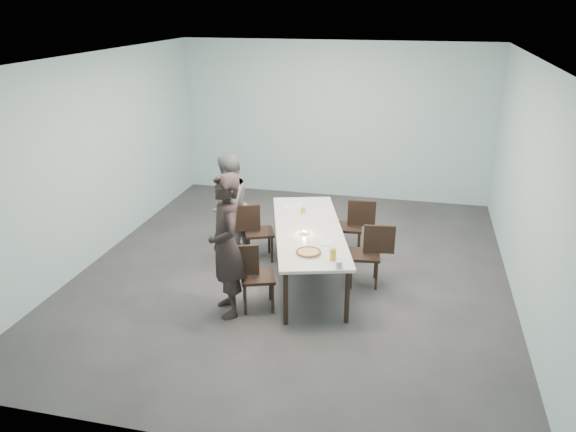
% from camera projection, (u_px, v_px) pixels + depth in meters
% --- Properties ---
extents(ground, '(7.00, 7.00, 0.00)m').
position_uv_depth(ground, '(294.00, 270.00, 8.17)').
color(ground, '#333335').
rests_on(ground, ground).
extents(room_shell, '(6.02, 7.02, 3.01)m').
position_uv_depth(room_shell, '(295.00, 133.00, 7.44)').
color(room_shell, '#ABD3D8').
rests_on(room_shell, ground).
extents(table, '(1.58, 2.75, 0.75)m').
position_uv_depth(table, '(308.00, 232.00, 7.72)').
color(table, white).
rests_on(table, ground).
extents(chair_near_left, '(0.65, 0.54, 0.87)m').
position_uv_depth(chair_near_left, '(251.00, 272.00, 7.01)').
color(chair_near_left, black).
rests_on(chair_near_left, ground).
extents(chair_far_left, '(0.65, 0.55, 0.87)m').
position_uv_depth(chair_far_left, '(254.00, 228.00, 8.36)').
color(chair_far_left, black).
rests_on(chair_far_left, ground).
extents(chair_near_right, '(0.63, 0.47, 0.87)m').
position_uv_depth(chair_near_right, '(370.00, 250.00, 7.62)').
color(chair_near_right, black).
rests_on(chair_near_right, ground).
extents(chair_far_right, '(0.62, 0.45, 0.87)m').
position_uv_depth(chair_far_right, '(354.00, 223.00, 8.55)').
color(chair_far_right, black).
rests_on(chair_far_right, ground).
extents(diner_near, '(0.72, 0.79, 1.81)m').
position_uv_depth(diner_near, '(226.00, 246.00, 6.77)').
color(diner_near, black).
rests_on(diner_near, ground).
extents(diner_far, '(0.71, 0.86, 1.59)m').
position_uv_depth(diner_far, '(228.00, 207.00, 8.38)').
color(diner_far, slate).
rests_on(diner_far, ground).
extents(pizza, '(0.34, 0.34, 0.04)m').
position_uv_depth(pizza, '(308.00, 252.00, 6.92)').
color(pizza, white).
rests_on(pizza, table).
extents(side_plate, '(0.18, 0.18, 0.01)m').
position_uv_depth(side_plate, '(326.00, 243.00, 7.22)').
color(side_plate, white).
rests_on(side_plate, table).
extents(beer_glass, '(0.08, 0.08, 0.15)m').
position_uv_depth(beer_glass, '(333.00, 254.00, 6.73)').
color(beer_glass, gold).
rests_on(beer_glass, table).
extents(water_tumbler, '(0.08, 0.08, 0.09)m').
position_uv_depth(water_tumbler, '(339.00, 265.00, 6.54)').
color(water_tumbler, silver).
rests_on(water_tumbler, table).
extents(tealight, '(0.06, 0.06, 0.05)m').
position_uv_depth(tealight, '(304.00, 233.00, 7.50)').
color(tealight, silver).
rests_on(tealight, table).
extents(amber_tumbler, '(0.07, 0.07, 0.08)m').
position_uv_depth(amber_tumbler, '(303.00, 210.00, 8.26)').
color(amber_tumbler, gold).
rests_on(amber_tumbler, table).
extents(menu, '(0.35, 0.29, 0.01)m').
position_uv_depth(menu, '(293.00, 206.00, 8.54)').
color(menu, silver).
rests_on(menu, table).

